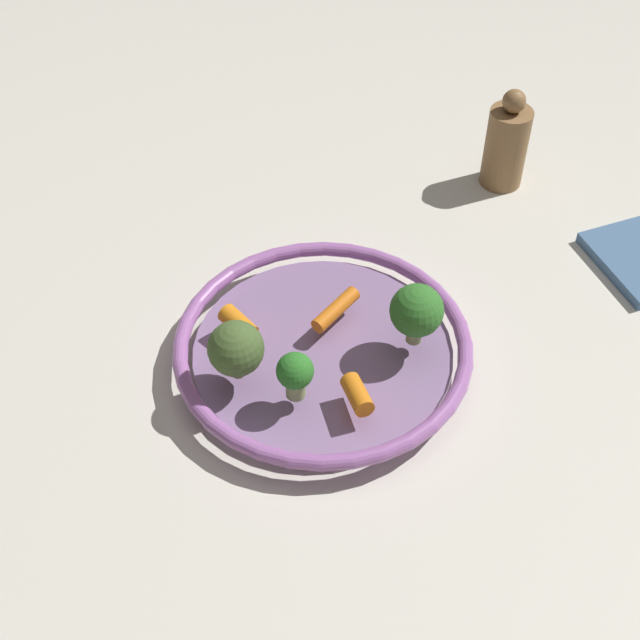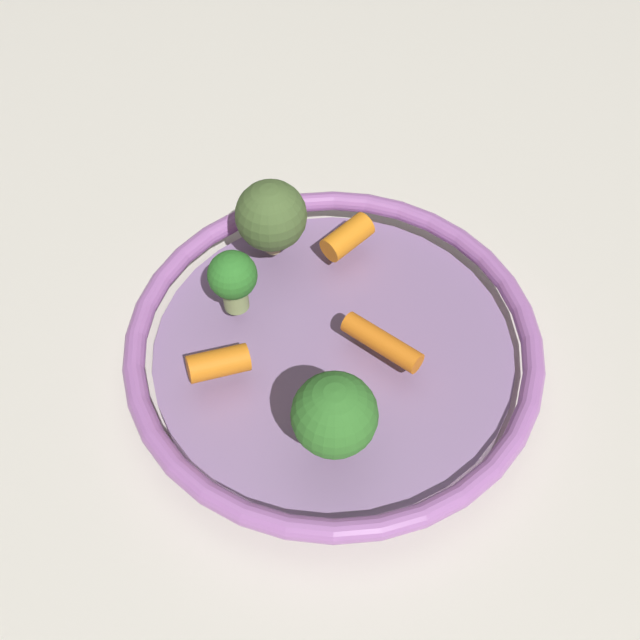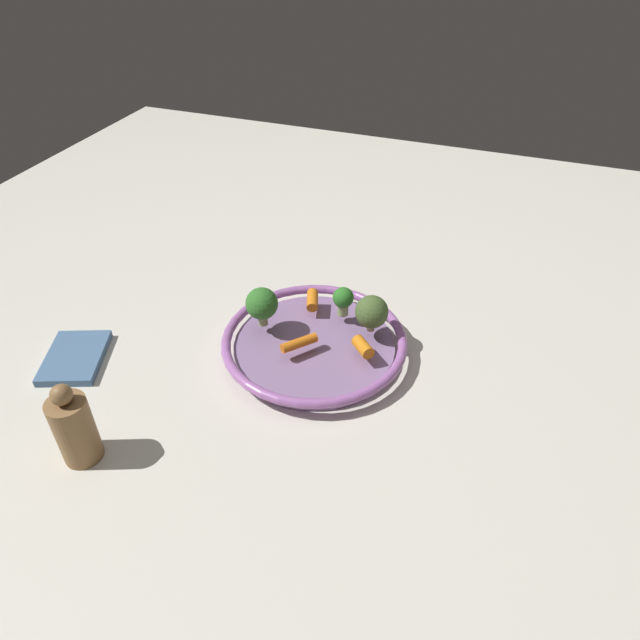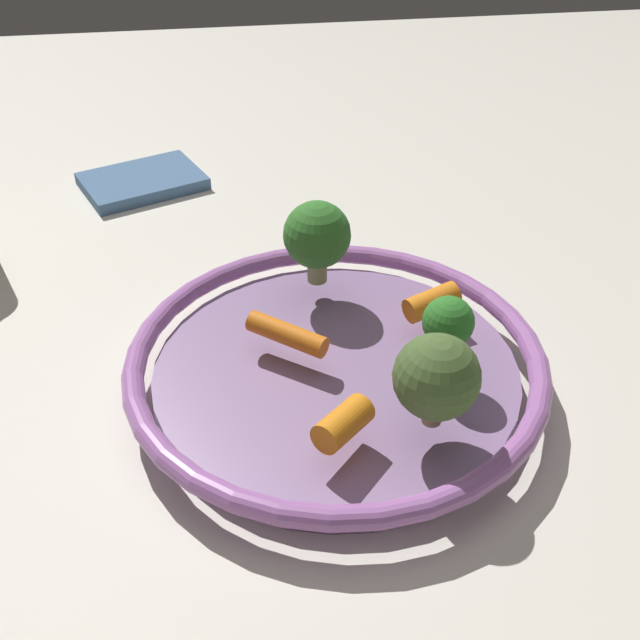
# 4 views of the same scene
# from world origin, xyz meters

# --- Properties ---
(ground_plane) EXTENTS (2.09, 2.09, 0.00)m
(ground_plane) POSITION_xyz_m (0.00, 0.00, 0.00)
(ground_plane) COLOR silver
(serving_bowl) EXTENTS (0.32, 0.32, 0.04)m
(serving_bowl) POSITION_xyz_m (0.00, 0.00, 0.02)
(serving_bowl) COLOR #8E709E
(serving_bowl) RESTS_ON ground_plane
(baby_carrot_back) EXTENTS (0.05, 0.03, 0.02)m
(baby_carrot_back) POSITION_xyz_m (0.08, 0.04, 0.05)
(baby_carrot_back) COLOR orange
(baby_carrot_back) RESTS_ON serving_bowl
(baby_carrot_center) EXTENTS (0.06, 0.05, 0.02)m
(baby_carrot_center) POSITION_xyz_m (-0.04, 0.01, 0.05)
(baby_carrot_center) COLOR orange
(baby_carrot_center) RESTS_ON serving_bowl
(baby_carrot_near_rim) EXTENTS (0.05, 0.05, 0.02)m
(baby_carrot_near_rim) POSITION_xyz_m (-0.01, -0.09, 0.05)
(baby_carrot_near_rim) COLOR orange
(baby_carrot_near_rim) RESTS_ON serving_bowl
(broccoli_floret_small) EXTENTS (0.04, 0.04, 0.06)m
(broccoli_floret_small) POSITION_xyz_m (0.08, -0.03, 0.07)
(broccoli_floret_small) COLOR #94AC66
(broccoli_floret_small) RESTS_ON serving_bowl
(broccoli_floret_edge) EXTENTS (0.06, 0.06, 0.07)m
(broccoli_floret_edge) POSITION_xyz_m (0.00, 0.10, 0.08)
(broccoli_floret_edge) COLOR #98A966
(broccoli_floret_edge) RESTS_ON serving_bowl
(broccoli_floret_large) EXTENTS (0.06, 0.06, 0.07)m
(broccoli_floret_large) POSITION_xyz_m (0.05, -0.09, 0.08)
(broccoli_floret_large) COLOR tan
(broccoli_floret_large) RESTS_ON serving_bowl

